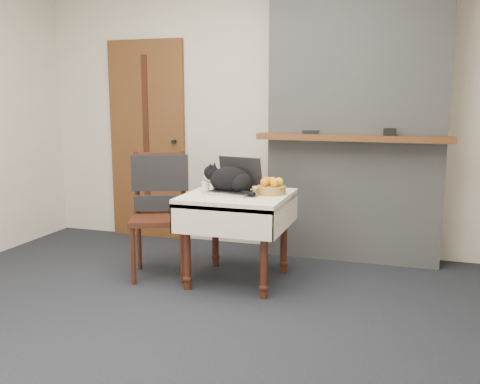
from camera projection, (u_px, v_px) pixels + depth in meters
The scene contains 12 objects.
ground at pixel (174, 325), 3.41m from camera, with size 4.50×4.50×0.00m, color black.
room_shell at pixel (198, 47), 3.54m from camera, with size 4.52×4.01×2.61m.
door at pixel (147, 140), 5.45m from camera, with size 0.82×0.10×2.00m.
chimney at pixel (356, 113), 4.63m from camera, with size 1.62×0.48×2.60m.
side_table at pixel (238, 208), 4.13m from camera, with size 0.78×0.78×0.70m.
laptop at pixel (235, 184), 4.15m from camera, with size 0.43×0.38×0.27m.
cat at pixel (231, 180), 4.11m from camera, with size 0.47×0.26×0.24m.
cream_jar at pixel (206, 186), 4.22m from camera, with size 0.07×0.07×0.08m, color white.
pill_bottle at pixel (255, 191), 3.99m from camera, with size 0.04×0.04×0.08m.
fruit_basket at pixel (271, 187), 4.09m from camera, with size 0.22×0.22×0.13m.
desk_clutter at pixel (254, 194), 4.07m from camera, with size 0.14×0.02×0.01m, color black.
chair at pixel (160, 197), 4.34m from camera, with size 0.58×0.58×1.00m.
Camera 1 is at (1.40, -2.92, 1.43)m, focal length 40.00 mm.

